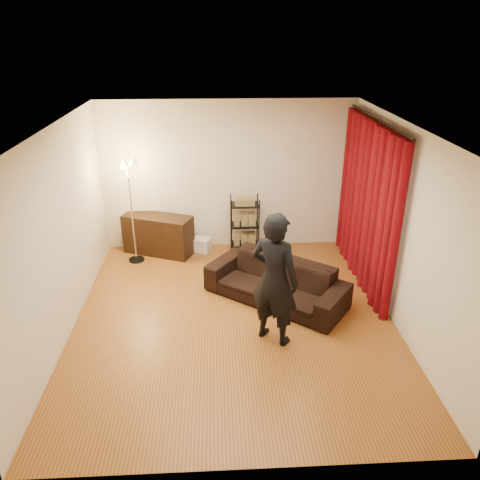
{
  "coord_description": "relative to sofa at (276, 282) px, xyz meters",
  "views": [
    {
      "loc": [
        -0.22,
        -5.6,
        3.82
      ],
      "look_at": [
        0.1,
        0.3,
        1.1
      ],
      "focal_mm": 35.0,
      "sensor_mm": 36.0,
      "label": 1
    }
  ],
  "objects": [
    {
      "name": "floor",
      "position": [
        -0.65,
        -0.48,
        -0.31
      ],
      "size": [
        5.0,
        5.0,
        0.0
      ],
      "primitive_type": "plane",
      "color": "#9A5C23",
      "rests_on": "ground"
    },
    {
      "name": "ceiling",
      "position": [
        -0.65,
        -0.48,
        2.39
      ],
      "size": [
        5.0,
        5.0,
        0.0
      ],
      "primitive_type": "plane",
      "rotation": [
        3.14,
        0.0,
        0.0
      ],
      "color": "white",
      "rests_on": "ground"
    },
    {
      "name": "wall_back",
      "position": [
        -0.65,
        2.02,
        1.04
      ],
      "size": [
        5.0,
        0.0,
        5.0
      ],
      "primitive_type": "plane",
      "rotation": [
        1.57,
        0.0,
        0.0
      ],
      "color": "beige",
      "rests_on": "ground"
    },
    {
      "name": "wall_front",
      "position": [
        -0.65,
        -2.98,
        1.04
      ],
      "size": [
        5.0,
        0.0,
        5.0
      ],
      "primitive_type": "plane",
      "rotation": [
        -1.57,
        0.0,
        0.0
      ],
      "color": "beige",
      "rests_on": "ground"
    },
    {
      "name": "wall_left",
      "position": [
        -2.9,
        -0.48,
        1.04
      ],
      "size": [
        0.0,
        5.0,
        5.0
      ],
      "primitive_type": "plane",
      "rotation": [
        1.57,
        0.0,
        1.57
      ],
      "color": "beige",
      "rests_on": "ground"
    },
    {
      "name": "wall_right",
      "position": [
        1.6,
        -0.48,
        1.04
      ],
      "size": [
        0.0,
        5.0,
        5.0
      ],
      "primitive_type": "plane",
      "rotation": [
        1.57,
        0.0,
        -1.57
      ],
      "color": "beige",
      "rests_on": "ground"
    },
    {
      "name": "curtain_rod",
      "position": [
        1.5,
        0.64,
        2.27
      ],
      "size": [
        0.04,
        2.65,
        0.04
      ],
      "primitive_type": "cylinder",
      "rotation": [
        1.57,
        0.0,
        0.0
      ],
      "color": "black",
      "rests_on": "wall_right"
    },
    {
      "name": "curtain",
      "position": [
        1.48,
        0.64,
        0.96
      ],
      "size": [
        0.22,
        2.65,
        2.55
      ],
      "primitive_type": null,
      "color": "#710509",
      "rests_on": "ground"
    },
    {
      "name": "sofa",
      "position": [
        0.0,
        0.0,
        0.0
      ],
      "size": [
        2.2,
        1.96,
        0.62
      ],
      "primitive_type": "imported",
      "rotation": [
        0.0,
        0.0,
        -0.65
      ],
      "color": "black",
      "rests_on": "ground"
    },
    {
      "name": "person",
      "position": [
        -0.16,
        -0.97,
        0.59
      ],
      "size": [
        0.79,
        0.74,
        1.81
      ],
      "primitive_type": "imported",
      "rotation": [
        0.0,
        0.0,
        2.51
      ],
      "color": "black",
      "rests_on": "ground"
    },
    {
      "name": "media_cabinet",
      "position": [
        -1.94,
        1.74,
        0.05
      ],
      "size": [
        1.32,
        0.9,
        0.72
      ],
      "primitive_type": "cube",
      "rotation": [
        0.0,
        0.0,
        -0.39
      ],
      "color": "black",
      "rests_on": "ground"
    },
    {
      "name": "storage_boxes",
      "position": [
        -1.15,
        1.73,
        -0.18
      ],
      "size": [
        0.38,
        0.34,
        0.26
      ],
      "primitive_type": null,
      "rotation": [
        0.0,
        0.0,
        -0.34
      ],
      "color": "silver",
      "rests_on": "ground"
    },
    {
      "name": "wire_shelf",
      "position": [
        -0.37,
        1.69,
        0.22
      ],
      "size": [
        0.49,
        0.35,
        1.07
      ],
      "primitive_type": null,
      "rotation": [
        0.0,
        0.0,
        -0.02
      ],
      "color": "black",
      "rests_on": "ground"
    },
    {
      "name": "floor_lamp",
      "position": [
        -2.31,
        1.44,
        0.61
      ],
      "size": [
        0.44,
        0.44,
        1.84
      ],
      "primitive_type": null,
      "rotation": [
        0.0,
        0.0,
        -0.42
      ],
      "color": "silver",
      "rests_on": "ground"
    }
  ]
}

